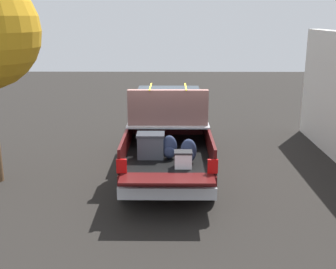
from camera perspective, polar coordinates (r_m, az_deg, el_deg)
The scene contains 2 objects.
ground_plane at distance 11.01m, azimuth 0.03°, elevation -4.68°, with size 40.00×40.00×0.00m, color black.
pickup_truck at distance 11.05m, azimuth 0.03°, elevation 0.65°, with size 6.05×2.06×2.23m.
Camera 1 is at (-10.32, -0.08, 3.82)m, focal length 45.30 mm.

